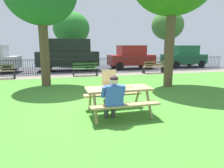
% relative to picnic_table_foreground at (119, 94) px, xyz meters
% --- Properties ---
extents(ground, '(28.00, 12.16, 0.02)m').
position_rel_picnic_table_foreground_xyz_m(ground, '(-0.45, 2.51, -0.61)').
color(ground, '#44852D').
extents(cobblestone_walkway, '(28.00, 1.40, 0.01)m').
position_rel_picnic_table_foreground_xyz_m(cobblestone_walkway, '(-0.45, 7.89, -0.60)').
color(cobblestone_walkway, gray).
extents(street_asphalt, '(28.00, 6.19, 0.01)m').
position_rel_picnic_table_foreground_xyz_m(street_asphalt, '(-0.45, 11.69, -0.60)').
color(street_asphalt, '#38383D').
extents(picnic_table_foreground, '(1.81, 1.50, 0.79)m').
position_rel_picnic_table_foreground_xyz_m(picnic_table_foreground, '(0.00, 0.00, 0.00)').
color(picnic_table_foreground, '#9F8957').
rests_on(picnic_table_foreground, ground).
extents(pizza_box_open, '(0.43, 0.45, 0.47)m').
position_rel_picnic_table_foreground_xyz_m(pizza_box_open, '(-0.19, 0.14, 0.26)').
color(pizza_box_open, tan).
rests_on(pizza_box_open, picnic_table_foreground).
extents(pizza_slice_on_table, '(0.28, 0.27, 0.02)m').
position_rel_picnic_table_foreground_xyz_m(pizza_slice_on_table, '(0.23, -0.10, 0.18)').
color(pizza_slice_on_table, '#E6C84A').
rests_on(pizza_slice_on_table, picnic_table_foreground).
extents(adult_at_table, '(0.61, 0.59, 1.19)m').
position_rel_picnic_table_foreground_xyz_m(adult_at_table, '(-0.30, -0.50, 0.06)').
color(adult_at_table, '#454545').
rests_on(adult_at_table, ground).
extents(iron_fence_streetside, '(23.95, 0.03, 1.11)m').
position_rel_picnic_table_foreground_xyz_m(iron_fence_streetside, '(-0.45, 8.59, -0.03)').
color(iron_fence_streetside, black).
rests_on(iron_fence_streetside, ground).
extents(park_bench_left, '(1.60, 0.48, 0.85)m').
position_rel_picnic_table_foreground_xyz_m(park_bench_left, '(-4.96, 7.75, -0.18)').
color(park_bench_left, brown).
rests_on(park_bench_left, ground).
extents(park_bench_center, '(1.60, 0.46, 0.85)m').
position_rel_picnic_table_foreground_xyz_m(park_bench_center, '(0.06, 7.75, -0.18)').
color(park_bench_center, '#305C27').
rests_on(park_bench_center, ground).
extents(park_bench_right, '(1.60, 0.47, 0.85)m').
position_rel_picnic_table_foreground_xyz_m(park_bench_right, '(4.95, 7.75, -0.18)').
color(park_bench_right, brown).
rests_on(park_bench_right, ground).
extents(parked_car_center, '(4.74, 2.15, 2.46)m').
position_rel_picnic_table_foreground_xyz_m(parked_car_center, '(-0.88, 10.98, 0.71)').
color(parked_car_center, black).
rests_on(parked_car_center, ground).
extents(parked_car_right, '(3.96, 1.95, 1.98)m').
position_rel_picnic_table_foreground_xyz_m(parked_car_right, '(4.45, 10.98, 0.41)').
color(parked_car_right, maroon).
rests_on(parked_car_right, ground).
extents(parked_car_far_right, '(3.94, 1.92, 1.98)m').
position_rel_picnic_table_foreground_xyz_m(parked_car_far_right, '(9.62, 10.98, 0.41)').
color(parked_car_far_right, '#175330').
rests_on(parked_car_far_right, ground).
extents(far_tree_midleft, '(3.61, 3.61, 5.31)m').
position_rel_picnic_table_foreground_xyz_m(far_tree_midleft, '(-0.22, 15.71, 3.07)').
color(far_tree_midleft, brown).
rests_on(far_tree_midleft, ground).
extents(far_tree_center, '(3.58, 3.58, 5.86)m').
position_rel_picnic_table_foreground_xyz_m(far_tree_center, '(10.51, 15.71, 3.60)').
color(far_tree_center, brown).
rests_on(far_tree_center, ground).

